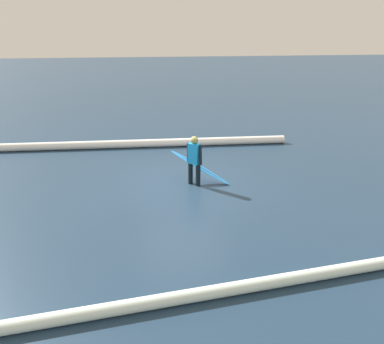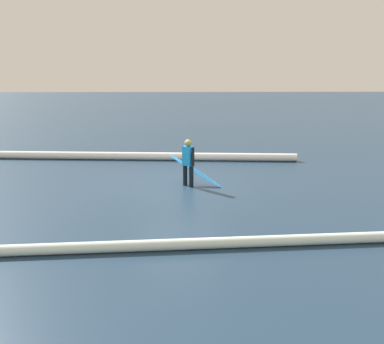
% 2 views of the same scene
% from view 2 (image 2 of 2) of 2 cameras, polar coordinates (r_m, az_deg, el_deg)
% --- Properties ---
extents(ground_plane, '(136.35, 136.35, 0.00)m').
position_cam_2_polar(ground_plane, '(13.36, -2.02, -1.68)').
color(ground_plane, '#20364E').
extents(surfer, '(0.38, 0.46, 1.48)m').
position_cam_2_polar(surfer, '(12.95, -0.53, 1.60)').
color(surfer, black).
rests_on(surfer, ground_plane).
extents(surfboard, '(1.79, 1.15, 0.92)m').
position_cam_2_polar(surfboard, '(13.25, 0.44, 0.18)').
color(surfboard, '#268CE5').
rests_on(surfboard, ground_plane).
extents(wave_crest_foreground, '(14.10, 1.37, 0.32)m').
position_cam_2_polar(wave_crest_foreground, '(17.35, -9.41, 2.19)').
color(wave_crest_foreground, white).
rests_on(wave_crest_foreground, ground_plane).
extents(wave_crest_midground, '(19.34, 1.46, 0.23)m').
position_cam_2_polar(wave_crest_midground, '(8.49, -4.46, -9.92)').
color(wave_crest_midground, white).
rests_on(wave_crest_midground, ground_plane).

